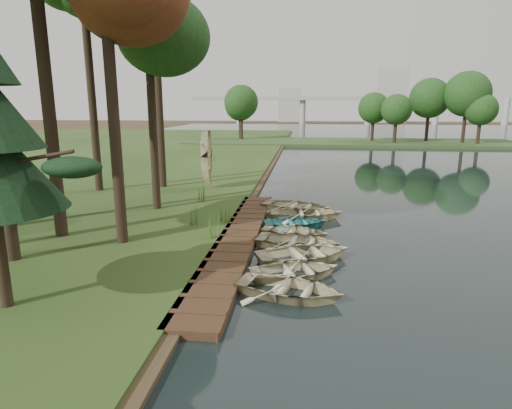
# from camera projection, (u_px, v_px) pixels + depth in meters

# --- Properties ---
(ground) EXTENTS (300.00, 300.00, 0.00)m
(ground) POSITION_uv_depth(u_px,v_px,m) (275.00, 244.00, 18.15)
(ground) COLOR #3D2F1D
(boardwalk) EXTENTS (1.60, 16.00, 0.30)m
(boardwalk) POSITION_uv_depth(u_px,v_px,m) (238.00, 239.00, 18.30)
(boardwalk) COLOR #3B2616
(boardwalk) RESTS_ON ground
(peninsula) EXTENTS (50.00, 14.00, 0.45)m
(peninsula) POSITION_uv_depth(u_px,v_px,m) (350.00, 142.00, 65.60)
(peninsula) COLOR #304820
(peninsula) RESTS_ON ground
(far_trees) EXTENTS (45.60, 5.60, 8.80)m
(far_trees) POSITION_uv_depth(u_px,v_px,m) (330.00, 101.00, 64.57)
(far_trees) COLOR black
(far_trees) RESTS_ON peninsula
(bridge) EXTENTS (95.90, 4.00, 8.60)m
(bridge) POSITION_uv_depth(u_px,v_px,m) (343.00, 101.00, 131.32)
(bridge) COLOR #A5A5A0
(bridge) RESTS_ON ground
(building_a) EXTENTS (10.00, 8.00, 18.00)m
(building_a) POSITION_uv_depth(u_px,v_px,m) (390.00, 96.00, 148.26)
(building_a) COLOR #A5A5A0
(building_a) RESTS_ON ground
(building_b) EXTENTS (8.00, 8.00, 12.00)m
(building_b) POSITION_uv_depth(u_px,v_px,m) (290.00, 105.00, 157.69)
(building_b) COLOR #A5A5A0
(building_b) RESTS_ON ground
(rowboat_0) EXTENTS (3.81, 3.15, 0.68)m
(rowboat_0) POSITION_uv_depth(u_px,v_px,m) (290.00, 286.00, 12.95)
(rowboat_0) COLOR beige
(rowboat_0) RESTS_ON water
(rowboat_1) EXTENTS (3.64, 3.09, 0.64)m
(rowboat_1) POSITION_uv_depth(u_px,v_px,m) (295.00, 269.00, 14.39)
(rowboat_1) COLOR beige
(rowboat_1) RESTS_ON water
(rowboat_2) EXTENTS (4.34, 3.79, 0.75)m
(rowboat_2) POSITION_uv_depth(u_px,v_px,m) (304.00, 252.00, 15.90)
(rowboat_2) COLOR beige
(rowboat_2) RESTS_ON water
(rowboat_3) EXTENTS (3.87, 3.09, 0.72)m
(rowboat_3) POSITION_uv_depth(u_px,v_px,m) (298.00, 240.00, 17.38)
(rowboat_3) COLOR beige
(rowboat_3) RESTS_ON water
(rowboat_4) EXTENTS (3.41, 2.78, 0.62)m
(rowboat_4) POSITION_uv_depth(u_px,v_px,m) (295.00, 230.00, 18.91)
(rowboat_4) COLOR beige
(rowboat_4) RESTS_ON water
(rowboat_5) EXTENTS (3.47, 2.84, 0.63)m
(rowboat_5) POSITION_uv_depth(u_px,v_px,m) (296.00, 221.00, 20.31)
(rowboat_5) COLOR teal
(rowboat_5) RESTS_ON water
(rowboat_6) EXTENTS (4.02, 3.08, 0.78)m
(rowboat_6) POSITION_uv_depth(u_px,v_px,m) (306.00, 212.00, 21.83)
(rowboat_6) COLOR beige
(rowboat_6) RESTS_ON water
(rowboat_7) EXTENTS (4.48, 3.78, 0.79)m
(rowboat_7) POSITION_uv_depth(u_px,v_px,m) (296.00, 205.00, 23.36)
(rowboat_7) COLOR beige
(rowboat_7) RESTS_ON water
(stored_rowboat) EXTENTS (4.02, 2.99, 0.80)m
(stored_rowboat) POSITION_uv_depth(u_px,v_px,m) (209.00, 182.00, 28.74)
(stored_rowboat) COLOR beige
(stored_rowboat) RESTS_ON bank
(tree_4) EXTENTS (4.66, 4.66, 11.32)m
(tree_4) POSITION_uv_depth(u_px,v_px,m) (147.00, 26.00, 21.11)
(tree_4) COLOR black
(tree_4) RESTS_ON bank
(tree_6) EXTENTS (4.42, 4.42, 12.69)m
(tree_6) POSITION_uv_depth(u_px,v_px,m) (155.00, 21.00, 27.02)
(tree_6) COLOR black
(tree_6) RESTS_ON bank
(reeds_0) EXTENTS (0.60, 0.60, 1.03)m
(reeds_0) POSITION_uv_depth(u_px,v_px,m) (213.00, 226.00, 17.94)
(reeds_0) COLOR #3F661E
(reeds_0) RESTS_ON bank
(reeds_1) EXTENTS (0.60, 0.60, 0.91)m
(reeds_1) POSITION_uv_depth(u_px,v_px,m) (225.00, 212.00, 20.47)
(reeds_1) COLOR #3F661E
(reeds_1) RESTS_ON bank
(reeds_2) EXTENTS (0.60, 0.60, 0.98)m
(reeds_2) POSITION_uv_depth(u_px,v_px,m) (193.00, 214.00, 19.89)
(reeds_2) COLOR #3F661E
(reeds_2) RESTS_ON bank
(reeds_3) EXTENTS (0.60, 0.60, 1.02)m
(reeds_3) POSITION_uv_depth(u_px,v_px,m) (202.00, 192.00, 24.89)
(reeds_3) COLOR #3F661E
(reeds_3) RESTS_ON bank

